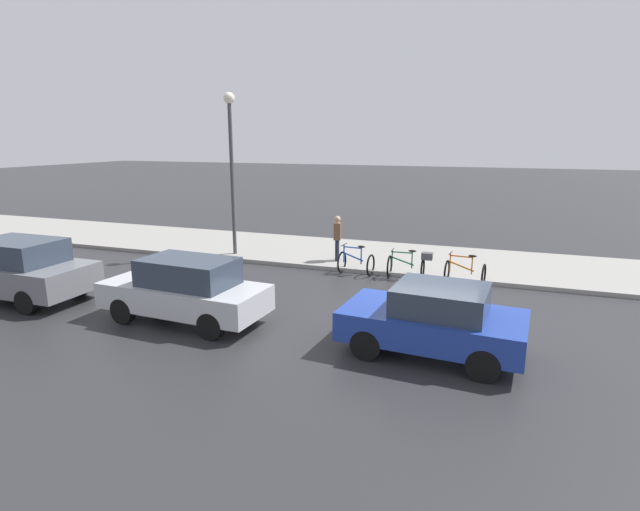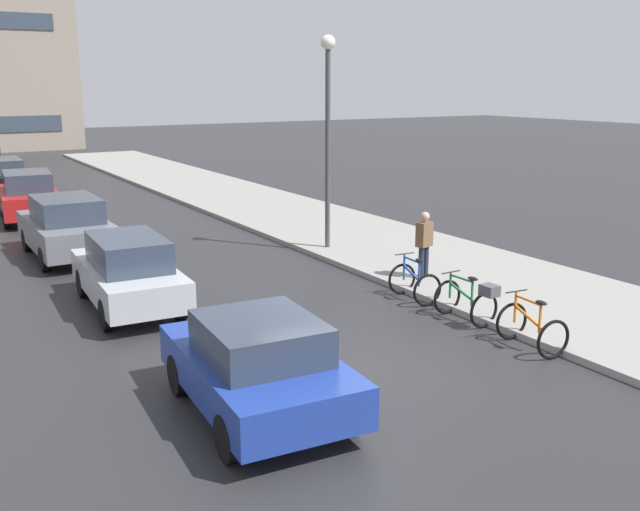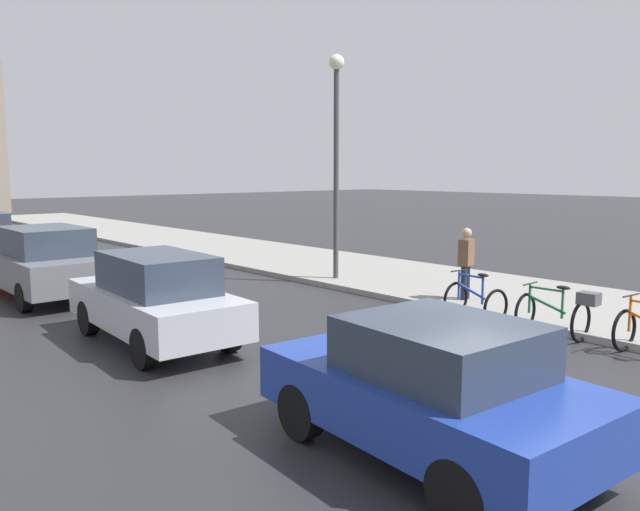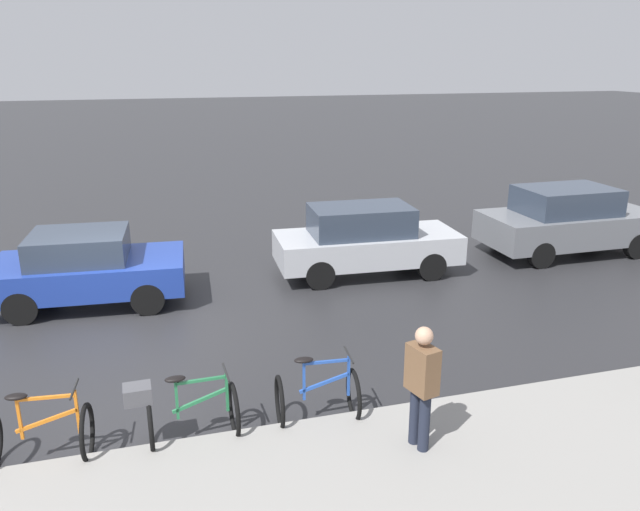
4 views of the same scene
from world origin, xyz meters
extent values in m
plane|color=#28282B|center=(0.00, 0.00, 0.00)|extent=(140.00, 140.00, 0.00)
torus|color=black|center=(3.49, -0.18, 0.37)|extent=(0.73, 0.13, 0.73)
cube|color=orange|center=(3.41, -0.92, 0.64)|extent=(0.04, 0.04, 0.55)
cube|color=orange|center=(3.48, -0.26, 0.66)|extent=(0.04, 0.04, 0.59)
cube|color=orange|center=(3.45, -0.59, 0.90)|extent=(0.10, 0.66, 0.04)
cube|color=orange|center=(3.44, -0.62, 0.58)|extent=(0.11, 0.75, 0.27)
ellipsoid|color=black|center=(3.41, -0.92, 0.94)|extent=(0.17, 0.27, 0.07)
cylinder|color=black|center=(3.48, -0.26, 0.98)|extent=(0.50, 0.08, 0.03)
torus|color=black|center=(3.48, 1.64, 0.37)|extent=(0.74, 0.08, 0.74)
torus|color=black|center=(3.50, 0.58, 0.37)|extent=(0.74, 0.08, 0.74)
cube|color=#237042|center=(3.49, 0.93, 0.64)|extent=(0.04, 0.04, 0.54)
cube|color=#237042|center=(3.48, 1.56, 0.64)|extent=(0.04, 0.04, 0.54)
cube|color=#237042|center=(3.49, 1.25, 0.87)|extent=(0.05, 0.64, 0.04)
cube|color=#237042|center=(3.49, 1.22, 0.58)|extent=(0.05, 0.73, 0.26)
ellipsoid|color=black|center=(3.49, 0.93, 0.94)|extent=(0.15, 0.26, 0.07)
cylinder|color=black|center=(3.48, 1.56, 0.93)|extent=(0.50, 0.04, 0.03)
cube|color=#4C4C51|center=(3.50, 0.46, 0.81)|extent=(0.29, 0.35, 0.22)
torus|color=black|center=(3.54, 3.28, 0.36)|extent=(0.73, 0.12, 0.73)
torus|color=black|center=(3.45, 2.27, 0.36)|extent=(0.73, 0.12, 0.73)
cube|color=#234CA8|center=(3.48, 2.60, 0.65)|extent=(0.04, 0.04, 0.56)
cube|color=#234CA8|center=(3.53, 3.21, 0.66)|extent=(0.04, 0.04, 0.59)
cube|color=#234CA8|center=(3.51, 2.90, 0.90)|extent=(0.09, 0.61, 0.04)
cube|color=#234CA8|center=(3.50, 2.88, 0.59)|extent=(0.10, 0.70, 0.25)
ellipsoid|color=black|center=(3.48, 2.60, 0.96)|extent=(0.16, 0.27, 0.07)
cylinder|color=black|center=(3.53, 3.21, 0.97)|extent=(0.50, 0.07, 0.03)
cube|color=navy|center=(-1.99, -0.44, 0.63)|extent=(2.19, 3.85, 0.61)
cube|color=#2D3847|center=(-2.01, -0.59, 1.21)|extent=(1.71, 1.95, 0.56)
cylinder|color=black|center=(-2.77, 0.77, 0.32)|extent=(0.27, 0.65, 0.64)
cylinder|color=black|center=(-1.05, 0.65, 0.32)|extent=(0.27, 0.65, 0.64)
cylinder|color=black|center=(-2.94, -1.52, 0.32)|extent=(0.27, 0.65, 0.64)
cylinder|color=black|center=(-1.22, -1.65, 0.32)|extent=(0.27, 0.65, 0.64)
cube|color=#B2B5BA|center=(-2.14, 5.56, 0.64)|extent=(1.91, 4.23, 0.64)
cube|color=#2D3847|center=(-2.15, 5.40, 1.28)|extent=(1.50, 2.32, 0.65)
cylinder|color=black|center=(-2.81, 6.89, 0.32)|extent=(0.26, 0.65, 0.64)
cylinder|color=black|center=(-1.33, 6.80, 0.32)|extent=(0.26, 0.65, 0.64)
cylinder|color=black|center=(-2.95, 4.32, 0.32)|extent=(0.26, 0.65, 0.64)
cylinder|color=black|center=(-1.47, 4.24, 0.32)|extent=(0.26, 0.65, 0.64)
cube|color=slate|center=(-2.24, 11.04, 0.69)|extent=(1.96, 4.40, 0.74)
cube|color=#2D3847|center=(-2.24, 10.86, 1.38)|extent=(1.60, 2.30, 0.65)
cylinder|color=black|center=(-3.11, 12.40, 0.32)|extent=(0.22, 0.64, 0.64)
cylinder|color=black|center=(-1.37, 12.40, 0.32)|extent=(0.22, 0.64, 0.64)
cylinder|color=black|center=(-3.12, 9.68, 0.32)|extent=(0.22, 0.64, 0.64)
cylinder|color=black|center=(-1.38, 9.68, 0.32)|extent=(0.22, 0.64, 0.64)
cylinder|color=#1E2333|center=(4.49, 3.76, 0.46)|extent=(0.14, 0.14, 0.91)
cylinder|color=#1E2333|center=(4.66, 3.81, 0.46)|extent=(0.14, 0.14, 0.91)
cube|color=brown|center=(4.57, 3.79, 1.21)|extent=(0.45, 0.33, 0.59)
sphere|color=tan|center=(4.57, 3.79, 1.65)|extent=(0.22, 0.22, 0.22)
camera|label=1|loc=(-12.01, -1.58, 4.44)|focal=28.00mm
camera|label=2|loc=(-6.25, -9.27, 4.78)|focal=40.00mm
camera|label=3|loc=(-7.07, -4.42, 3.01)|focal=35.00mm
camera|label=4|loc=(10.69, 0.75, 4.78)|focal=35.00mm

